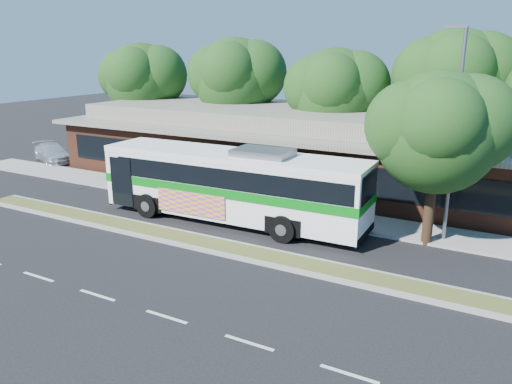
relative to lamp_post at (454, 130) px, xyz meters
The scene contains 13 objects.
ground 12.31m from the lamp_post, 147.90° to the right, with size 120.00×120.00×0.00m, color black.
median_strip 12.00m from the lamp_post, 150.55° to the right, with size 26.00×1.10×0.15m, color #4D5323.
sidewalk 10.73m from the lamp_post, behind, with size 44.00×2.60×0.12m, color gray.
parking_lot 28.28m from the lamp_post, behind, with size 14.00×12.00×0.01m, color black.
plaza_building 12.17m from the lamp_post, 143.84° to the left, with size 33.20×11.20×4.45m.
lamp_post is the anchor object (origin of this frame).
tree_bg_a 25.84m from the lamp_post, 159.27° to the left, with size 6.47×5.80×8.63m.
tree_bg_b 19.10m from the lamp_post, 147.83° to the left, with size 6.69×6.00×9.00m.
tree_bg_c 12.27m from the lamp_post, 131.77° to the left, with size 6.24×5.60×8.26m.
tree_bg_d 10.32m from the lamp_post, 96.28° to the left, with size 6.91×6.20×9.37m.
transit_bus 10.08m from the lamp_post, 166.85° to the right, with size 13.43×3.41×3.74m.
sedan 28.79m from the lamp_post, behind, with size 1.85×4.56×1.32m, color silver.
sidewalk_tree 0.62m from the lamp_post, 108.78° to the right, with size 5.63×5.05×7.40m.
Camera 1 is at (12.23, -15.95, 8.16)m, focal length 35.00 mm.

